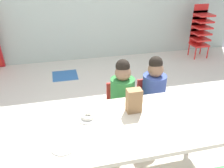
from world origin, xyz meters
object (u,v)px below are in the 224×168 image
at_px(seated_child_middle_seat, 154,88).
at_px(paper_bag_brown, 134,101).
at_px(craft_table, 113,129).
at_px(donut_powdered_on_plate, 88,116).
at_px(paper_plate_near_edge, 88,118).
at_px(seated_child_near_camera, 122,91).
at_px(kid_chair_red_stack, 201,29).
at_px(paper_plate_center_table, 63,147).

bearing_deg(seated_child_middle_seat, paper_bag_brown, -129.68).
xyz_separation_m(craft_table, donut_powdered_on_plate, (-0.19, 0.14, 0.07)).
xyz_separation_m(seated_child_middle_seat, paper_plate_near_edge, (-0.81, -0.49, 0.07)).
height_order(seated_child_middle_seat, paper_plate_near_edge, seated_child_middle_seat).
bearing_deg(seated_child_near_camera, kid_chair_red_stack, 42.93).
distance_m(paper_bag_brown, donut_powdered_on_plate, 0.43).
height_order(kid_chair_red_stack, paper_plate_near_edge, kid_chair_red_stack).
bearing_deg(paper_plate_near_edge, kid_chair_red_stack, 43.82).
height_order(paper_bag_brown, donut_powdered_on_plate, paper_bag_brown).
xyz_separation_m(paper_plate_near_edge, donut_powdered_on_plate, (0.00, 0.00, 0.02)).
bearing_deg(seated_child_near_camera, paper_plate_center_table, -129.89).
relative_size(seated_child_middle_seat, donut_powdered_on_plate, 7.67).
distance_m(paper_bag_brown, paper_plate_center_table, 0.73).
bearing_deg(seated_child_middle_seat, paper_plate_center_table, -142.17).
height_order(seated_child_near_camera, kid_chair_red_stack, kid_chair_red_stack).
relative_size(paper_plate_near_edge, paper_plate_center_table, 1.00).
bearing_deg(paper_bag_brown, craft_table, -145.33).
bearing_deg(craft_table, donut_powdered_on_plate, 142.75).
xyz_separation_m(seated_child_near_camera, paper_plate_near_edge, (-0.45, -0.49, 0.07)).
relative_size(seated_child_middle_seat, paper_bag_brown, 4.17).
bearing_deg(paper_bag_brown, paper_plate_near_edge, -177.74).
xyz_separation_m(seated_child_middle_seat, donut_powdered_on_plate, (-0.81, -0.49, 0.09)).
relative_size(craft_table, paper_plate_near_edge, 11.59).
height_order(paper_bag_brown, paper_plate_near_edge, paper_bag_brown).
bearing_deg(craft_table, paper_bag_brown, 34.67).
bearing_deg(paper_plate_near_edge, donut_powdered_on_plate, 0.00).
xyz_separation_m(seated_child_near_camera, kid_chair_red_stack, (2.21, 2.06, 0.02)).
relative_size(craft_table, paper_bag_brown, 9.48).
height_order(craft_table, seated_child_near_camera, seated_child_near_camera).
distance_m(seated_child_near_camera, paper_plate_near_edge, 0.67).
relative_size(kid_chair_red_stack, donut_powdered_on_plate, 8.69).
bearing_deg(craft_table, seated_child_middle_seat, 45.49).
xyz_separation_m(kid_chair_red_stack, paper_plate_center_table, (-2.89, -2.87, 0.04)).
xyz_separation_m(paper_bag_brown, paper_plate_center_table, (-0.64, -0.33, -0.11)).
bearing_deg(paper_plate_center_table, donut_powdered_on_plate, 54.02).
xyz_separation_m(craft_table, kid_chair_red_stack, (2.47, 2.70, 0.01)).
bearing_deg(craft_table, paper_plate_center_table, -157.58).
height_order(seated_child_middle_seat, paper_bag_brown, seated_child_middle_seat).
distance_m(craft_table, donut_powdered_on_plate, 0.24).
xyz_separation_m(paper_plate_near_edge, paper_plate_center_table, (-0.23, -0.31, 0.00)).
height_order(seated_child_near_camera, seated_child_middle_seat, same).
height_order(kid_chair_red_stack, paper_bag_brown, kid_chair_red_stack).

